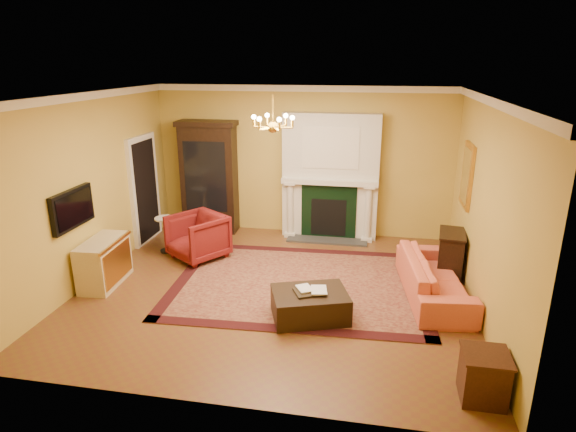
% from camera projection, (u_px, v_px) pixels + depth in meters
% --- Properties ---
extents(floor, '(6.00, 5.50, 0.02)m').
position_uv_depth(floor, '(275.00, 289.00, 7.65)').
color(floor, brown).
rests_on(floor, ground).
extents(ceiling, '(6.00, 5.50, 0.02)m').
position_uv_depth(ceiling, '(273.00, 94.00, 6.71)').
color(ceiling, silver).
rests_on(ceiling, wall_back).
extents(wall_back, '(6.00, 0.02, 3.00)m').
position_uv_depth(wall_back, '(302.00, 161.00, 9.76)').
color(wall_back, gold).
rests_on(wall_back, floor).
extents(wall_front, '(6.00, 0.02, 3.00)m').
position_uv_depth(wall_front, '(213.00, 276.00, 4.60)').
color(wall_front, gold).
rests_on(wall_front, floor).
extents(wall_left, '(0.02, 5.50, 3.00)m').
position_uv_depth(wall_left, '(90.00, 189.00, 7.70)').
color(wall_left, gold).
rests_on(wall_left, floor).
extents(wall_right, '(0.02, 5.50, 3.00)m').
position_uv_depth(wall_right, '(486.00, 209.00, 6.66)').
color(wall_right, gold).
rests_on(wall_right, floor).
extents(fireplace, '(1.90, 0.70, 2.50)m').
position_uv_depth(fireplace, '(330.00, 179.00, 9.58)').
color(fireplace, silver).
rests_on(fireplace, wall_back).
extents(crown_molding, '(6.00, 5.50, 0.12)m').
position_uv_depth(crown_molding, '(285.00, 95.00, 7.63)').
color(crown_molding, white).
rests_on(crown_molding, ceiling).
extents(doorway, '(0.08, 1.05, 2.10)m').
position_uv_depth(doorway, '(145.00, 189.00, 9.42)').
color(doorway, silver).
rests_on(doorway, wall_left).
extents(tv_panel, '(0.09, 0.95, 0.58)m').
position_uv_depth(tv_panel, '(73.00, 209.00, 7.17)').
color(tv_panel, black).
rests_on(tv_panel, wall_left).
extents(gilt_mirror, '(0.06, 0.76, 1.05)m').
position_uv_depth(gilt_mirror, '(467.00, 175.00, 7.93)').
color(gilt_mirror, gold).
rests_on(gilt_mirror, wall_right).
extents(chandelier, '(0.63, 0.55, 0.53)m').
position_uv_depth(chandelier, '(273.00, 123.00, 6.84)').
color(chandelier, gold).
rests_on(chandelier, ceiling).
extents(oriental_rug, '(4.15, 3.19, 0.02)m').
position_uv_depth(oriental_rug, '(299.00, 283.00, 7.81)').
color(oriental_rug, '#450E0F').
rests_on(oriental_rug, floor).
extents(china_cabinet, '(1.13, 0.56, 2.21)m').
position_uv_depth(china_cabinet, '(210.00, 180.00, 9.96)').
color(china_cabinet, black).
rests_on(china_cabinet, floor).
extents(wingback_armchair, '(1.19, 1.18, 0.91)m').
position_uv_depth(wingback_armchair, '(198.00, 235.00, 8.70)').
color(wingback_armchair, maroon).
rests_on(wingback_armchair, floor).
extents(pedestal_table, '(0.38, 0.38, 0.68)m').
position_uv_depth(pedestal_table, '(166.00, 232.00, 9.00)').
color(pedestal_table, black).
rests_on(pedestal_table, floor).
extents(commode, '(0.54, 1.03, 0.75)m').
position_uv_depth(commode, '(104.00, 262.00, 7.71)').
color(commode, beige).
rests_on(commode, floor).
extents(coral_sofa, '(0.86, 2.17, 0.83)m').
position_uv_depth(coral_sofa, '(435.00, 271.00, 7.29)').
color(coral_sofa, '#D15A42').
rests_on(coral_sofa, floor).
extents(end_table, '(0.45, 0.45, 0.52)m').
position_uv_depth(end_table, '(483.00, 378.00, 5.09)').
color(end_table, '#3A1A0F').
rests_on(end_table, floor).
extents(console_table, '(0.47, 0.71, 0.74)m').
position_uv_depth(console_table, '(450.00, 255.00, 7.99)').
color(console_table, black).
rests_on(console_table, floor).
extents(leather_ottoman, '(1.21, 1.04, 0.38)m').
position_uv_depth(leather_ottoman, '(310.00, 305.00, 6.72)').
color(leather_ottoman, black).
rests_on(leather_ottoman, oriental_rug).
extents(ottoman_tray, '(0.49, 0.45, 0.03)m').
position_uv_depth(ottoman_tray, '(309.00, 292.00, 6.65)').
color(ottoman_tray, black).
rests_on(ottoman_tray, leather_ottoman).
extents(book_a, '(0.18, 0.12, 0.26)m').
position_uv_depth(book_a, '(298.00, 282.00, 6.62)').
color(book_a, gray).
rests_on(book_a, ottoman_tray).
extents(book_b, '(0.21, 0.06, 0.29)m').
position_uv_depth(book_b, '(311.00, 281.00, 6.60)').
color(book_b, gray).
rests_on(book_b, ottoman_tray).
extents(topiary_left, '(0.15, 0.15, 0.39)m').
position_uv_depth(topiary_left, '(298.00, 166.00, 9.57)').
color(topiary_left, tan).
rests_on(topiary_left, fireplace).
extents(topiary_right, '(0.17, 0.17, 0.46)m').
position_uv_depth(topiary_right, '(371.00, 167.00, 9.31)').
color(topiary_right, tan).
rests_on(topiary_right, fireplace).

